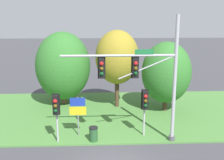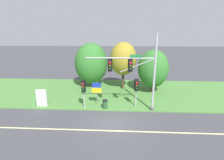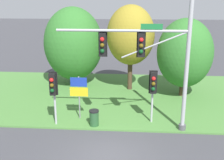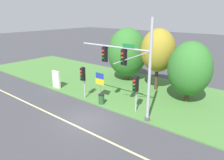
{
  "view_description": "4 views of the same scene",
  "coord_description": "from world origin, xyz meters",
  "px_view_note": "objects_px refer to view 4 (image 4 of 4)",
  "views": [
    {
      "loc": [
        -0.7,
        -13.37,
        7.9
      ],
      "look_at": [
        0.19,
        4.62,
        3.63
      ],
      "focal_mm": 45.0,
      "sensor_mm": 36.0,
      "label": 1
    },
    {
      "loc": [
        0.6,
        -14.07,
        8.12
      ],
      "look_at": [
        -0.38,
        4.1,
        2.92
      ],
      "focal_mm": 28.0,
      "sensor_mm": 36.0,
      "label": 2
    },
    {
      "loc": [
        1.08,
        -11.57,
        7.22
      ],
      "look_at": [
        -0.05,
        3.14,
        2.78
      ],
      "focal_mm": 45.0,
      "sensor_mm": 36.0,
      "label": 3
    },
    {
      "loc": [
        11.49,
        -10.75,
        8.17
      ],
      "look_at": [
        0.13,
        3.04,
        2.6
      ],
      "focal_mm": 35.0,
      "sensor_mm": 36.0,
      "label": 4
    }
  ],
  "objects_px": {
    "info_kiosk": "(56,79)",
    "trash_bin": "(101,99)",
    "pedestrian_signal_further_along": "(135,86)",
    "traffic_signal_mast": "(129,64)",
    "pedestrian_signal_near_kerb": "(83,76)",
    "route_sign_post": "(100,81)",
    "tree_nearest_road": "(127,53)",
    "tree_left_of_mast": "(158,51)",
    "tree_behind_signpost": "(190,69)"
  },
  "relations": [
    {
      "from": "info_kiosk",
      "to": "trash_bin",
      "type": "height_order",
      "value": "info_kiosk"
    },
    {
      "from": "pedestrian_signal_further_along",
      "to": "info_kiosk",
      "type": "height_order",
      "value": "pedestrian_signal_further_along"
    },
    {
      "from": "traffic_signal_mast",
      "to": "pedestrian_signal_near_kerb",
      "type": "relative_size",
      "value": 2.48
    },
    {
      "from": "pedestrian_signal_near_kerb",
      "to": "route_sign_post",
      "type": "bearing_deg",
      "value": 40.54
    },
    {
      "from": "pedestrian_signal_near_kerb",
      "to": "trash_bin",
      "type": "bearing_deg",
      "value": 3.75
    },
    {
      "from": "route_sign_post",
      "to": "info_kiosk",
      "type": "distance_m",
      "value": 6.02
    },
    {
      "from": "pedestrian_signal_near_kerb",
      "to": "info_kiosk",
      "type": "relative_size",
      "value": 1.65
    },
    {
      "from": "tree_nearest_road",
      "to": "info_kiosk",
      "type": "bearing_deg",
      "value": -119.27
    },
    {
      "from": "route_sign_post",
      "to": "tree_nearest_road",
      "type": "bearing_deg",
      "value": 104.0
    },
    {
      "from": "pedestrian_signal_further_along",
      "to": "tree_left_of_mast",
      "type": "bearing_deg",
      "value": 102.52
    },
    {
      "from": "pedestrian_signal_near_kerb",
      "to": "tree_nearest_road",
      "type": "xyz_separation_m",
      "value": [
        -0.48,
        7.87,
        1.11
      ]
    },
    {
      "from": "pedestrian_signal_near_kerb",
      "to": "tree_left_of_mast",
      "type": "relative_size",
      "value": 0.48
    },
    {
      "from": "traffic_signal_mast",
      "to": "tree_left_of_mast",
      "type": "bearing_deg",
      "value": 100.02
    },
    {
      "from": "pedestrian_signal_near_kerb",
      "to": "trash_bin",
      "type": "relative_size",
      "value": 3.37
    },
    {
      "from": "trash_bin",
      "to": "pedestrian_signal_near_kerb",
      "type": "bearing_deg",
      "value": -176.25
    },
    {
      "from": "tree_behind_signpost",
      "to": "route_sign_post",
      "type": "bearing_deg",
      "value": -145.76
    },
    {
      "from": "tree_nearest_road",
      "to": "tree_left_of_mast",
      "type": "height_order",
      "value": "tree_left_of_mast"
    },
    {
      "from": "pedestrian_signal_further_along",
      "to": "tree_behind_signpost",
      "type": "height_order",
      "value": "tree_behind_signpost"
    },
    {
      "from": "pedestrian_signal_near_kerb",
      "to": "tree_nearest_road",
      "type": "distance_m",
      "value": 7.96
    },
    {
      "from": "pedestrian_signal_further_along",
      "to": "tree_nearest_road",
      "type": "relative_size",
      "value": 0.5
    },
    {
      "from": "traffic_signal_mast",
      "to": "trash_bin",
      "type": "relative_size",
      "value": 8.35
    },
    {
      "from": "pedestrian_signal_further_along",
      "to": "tree_nearest_road",
      "type": "bearing_deg",
      "value": 129.87
    },
    {
      "from": "pedestrian_signal_further_along",
      "to": "tree_left_of_mast",
      "type": "relative_size",
      "value": 0.48
    },
    {
      "from": "traffic_signal_mast",
      "to": "tree_nearest_road",
      "type": "relative_size",
      "value": 1.23
    },
    {
      "from": "tree_left_of_mast",
      "to": "tree_behind_signpost",
      "type": "relative_size",
      "value": 1.15
    },
    {
      "from": "route_sign_post",
      "to": "tree_left_of_mast",
      "type": "xyz_separation_m",
      "value": [
        2.92,
        5.84,
        2.49
      ]
    },
    {
      "from": "route_sign_post",
      "to": "tree_behind_signpost",
      "type": "height_order",
      "value": "tree_behind_signpost"
    },
    {
      "from": "tree_nearest_road",
      "to": "pedestrian_signal_near_kerb",
      "type": "bearing_deg",
      "value": -86.53
    },
    {
      "from": "info_kiosk",
      "to": "trash_bin",
      "type": "bearing_deg",
      "value": -1.65
    },
    {
      "from": "tree_left_of_mast",
      "to": "info_kiosk",
      "type": "relative_size",
      "value": 3.44
    },
    {
      "from": "tree_nearest_road",
      "to": "info_kiosk",
      "type": "height_order",
      "value": "tree_nearest_road"
    },
    {
      "from": "tree_nearest_road",
      "to": "info_kiosk",
      "type": "relative_size",
      "value": 3.33
    },
    {
      "from": "traffic_signal_mast",
      "to": "tree_nearest_road",
      "type": "bearing_deg",
      "value": 126.53
    },
    {
      "from": "route_sign_post",
      "to": "tree_behind_signpost",
      "type": "bearing_deg",
      "value": 34.24
    },
    {
      "from": "route_sign_post",
      "to": "trash_bin",
      "type": "relative_size",
      "value": 2.82
    },
    {
      "from": "info_kiosk",
      "to": "trash_bin",
      "type": "relative_size",
      "value": 2.04
    },
    {
      "from": "pedestrian_signal_further_along",
      "to": "trash_bin",
      "type": "height_order",
      "value": "pedestrian_signal_further_along"
    },
    {
      "from": "traffic_signal_mast",
      "to": "pedestrian_signal_further_along",
      "type": "xyz_separation_m",
      "value": [
        0.16,
        0.7,
        -1.97
      ]
    },
    {
      "from": "tree_nearest_road",
      "to": "trash_bin",
      "type": "relative_size",
      "value": 6.81
    },
    {
      "from": "traffic_signal_mast",
      "to": "tree_left_of_mast",
      "type": "height_order",
      "value": "traffic_signal_mast"
    },
    {
      "from": "traffic_signal_mast",
      "to": "info_kiosk",
      "type": "bearing_deg",
      "value": 178.02
    },
    {
      "from": "tree_left_of_mast",
      "to": "tree_behind_signpost",
      "type": "bearing_deg",
      "value": -17.11
    },
    {
      "from": "pedestrian_signal_further_along",
      "to": "trash_bin",
      "type": "distance_m",
      "value": 3.79
    },
    {
      "from": "traffic_signal_mast",
      "to": "tree_nearest_road",
      "type": "height_order",
      "value": "traffic_signal_mast"
    },
    {
      "from": "info_kiosk",
      "to": "pedestrian_signal_near_kerb",
      "type": "bearing_deg",
      "value": -4.21
    },
    {
      "from": "trash_bin",
      "to": "traffic_signal_mast",
      "type": "bearing_deg",
      "value": -2.71
    },
    {
      "from": "pedestrian_signal_further_along",
      "to": "trash_bin",
      "type": "bearing_deg",
      "value": -170.41
    },
    {
      "from": "traffic_signal_mast",
      "to": "tree_behind_signpost",
      "type": "bearing_deg",
      "value": 64.76
    },
    {
      "from": "tree_nearest_road",
      "to": "pedestrian_signal_further_along",
      "type": "bearing_deg",
      "value": -50.13
    },
    {
      "from": "pedestrian_signal_near_kerb",
      "to": "route_sign_post",
      "type": "xyz_separation_m",
      "value": [
        1.22,
        1.05,
        -0.52
      ]
    }
  ]
}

